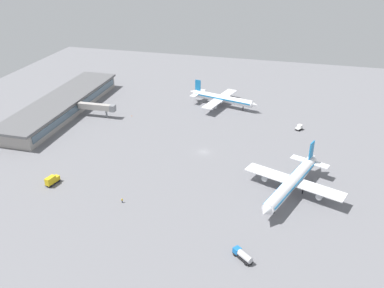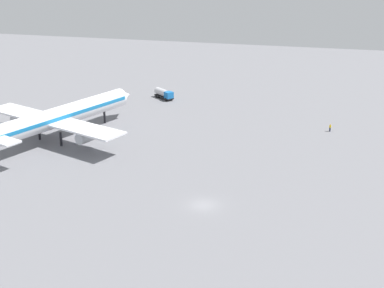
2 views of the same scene
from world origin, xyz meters
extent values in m
plane|color=slate|center=(0.00, 0.00, 0.00)|extent=(288.00, 288.00, 0.00)
cube|color=#9E9993|center=(-23.26, -78.00, 3.18)|extent=(81.91, 19.04, 6.36)
cube|color=#4C6070|center=(-23.26, -68.29, 4.09)|extent=(78.64, 0.30, 3.27)
cube|color=#59595B|center=(-23.26, -78.00, 6.81)|extent=(85.19, 19.80, 1.09)
cylinder|color=white|center=(22.30, 35.67, 4.84)|extent=(35.72, 16.64, 4.03)
cone|color=white|center=(40.59, 28.81, 4.84)|extent=(5.12, 5.00, 3.83)
cone|color=white|center=(4.02, 42.53, 5.44)|extent=(5.85, 4.79, 3.22)
cube|color=#1972B2|center=(22.30, 35.67, 5.14)|extent=(34.37, 16.20, 0.73)
cube|color=white|center=(20.59, 36.32, 4.43)|extent=(17.71, 34.64, 0.36)
cylinder|color=#A5A8AD|center=(24.01, 45.44, 3.02)|extent=(5.24, 3.75, 2.22)
cylinder|color=#A5A8AD|center=(17.17, 27.19, 3.02)|extent=(5.24, 3.75, 2.22)
cube|color=white|center=(6.87, 41.46, 5.24)|extent=(7.96, 14.19, 0.29)
cube|color=#1972B2|center=(6.87, 41.46, 10.07)|extent=(3.45, 1.64, 6.45)
cylinder|color=black|center=(34.31, 31.17, 1.41)|extent=(0.48, 0.48, 2.82)
cylinder|color=black|center=(20.69, 39.72, 1.41)|extent=(0.48, 0.48, 2.82)
cylinder|color=black|center=(18.43, 33.68, 1.41)|extent=(0.48, 0.48, 2.82)
cylinder|color=white|center=(-50.86, -1.94, 4.31)|extent=(11.96, 32.44, 3.59)
cone|color=white|center=(-46.33, 14.86, 4.31)|extent=(4.23, 4.35, 3.41)
cone|color=white|center=(-55.39, -18.73, 4.85)|extent=(3.94, 5.08, 2.87)
cube|color=#1972B2|center=(-50.86, -1.94, 4.58)|extent=(11.69, 31.20, 0.65)
cube|color=white|center=(-51.28, -3.51, 3.95)|extent=(31.29, 13.11, 0.32)
cylinder|color=#A5A8AD|center=(-59.67, -1.25, 2.69)|extent=(3.01, 4.61, 1.97)
cylinder|color=#A5A8AD|center=(-42.90, -5.77, 2.69)|extent=(3.01, 4.61, 1.97)
cube|color=white|center=(-54.68, -16.11, 4.67)|extent=(12.73, 6.05, 0.26)
cube|color=#1972B2|center=(-54.68, -16.11, 8.97)|extent=(1.19, 3.13, 5.74)
cylinder|color=black|center=(-47.89, 9.09, 1.26)|extent=(0.43, 0.43, 2.51)
cylinder|color=black|center=(-54.31, -3.71, 1.26)|extent=(0.43, 0.43, 2.51)
cylinder|color=black|center=(-48.77, -5.20, 1.26)|extent=(0.43, 0.43, 2.51)
cube|color=black|center=(57.37, 24.49, 0.55)|extent=(5.41, 6.11, 0.30)
cube|color=#1966B2|center=(55.97, 22.73, 1.50)|extent=(2.61, 2.59, 1.60)
cube|color=#3F596B|center=(55.47, 22.10, 1.82)|extent=(1.30, 1.06, 0.90)
cylinder|color=#B7B7BC|center=(57.93, 25.20, 1.60)|extent=(4.21, 4.64, 1.80)
cylinder|color=black|center=(56.74, 22.18, 0.40)|extent=(0.73, 0.81, 0.80)
cylinder|color=black|center=(55.26, 23.36, 0.40)|extent=(0.73, 0.81, 0.80)
cylinder|color=black|center=(59.49, 25.63, 0.40)|extent=(0.73, 0.81, 0.80)
cylinder|color=black|center=(58.00, 26.81, 0.40)|extent=(0.73, 0.81, 0.80)
cube|color=black|center=(37.02, -46.42, 0.55)|extent=(5.87, 3.03, 0.30)
cube|color=gold|center=(35.16, -46.02, 1.50)|extent=(2.16, 2.23, 1.60)
cube|color=#3F596B|center=(34.37, -45.85, 1.82)|extent=(0.41, 1.58, 0.90)
cube|color=gold|center=(37.90, -46.61, 2.00)|extent=(4.11, 2.65, 2.60)
cylinder|color=black|center=(34.91, -46.94, 0.40)|extent=(0.85, 0.46, 0.80)
cylinder|color=black|center=(35.30, -45.08, 0.40)|extent=(0.85, 0.46, 0.80)
cylinder|color=black|center=(38.74, -47.76, 0.40)|extent=(0.85, 0.46, 0.80)
cylinder|color=black|center=(39.14, -45.90, 0.40)|extent=(0.85, 0.46, 0.80)
cube|color=black|center=(-31.64, 37.00, 0.55)|extent=(3.72, 3.30, 0.30)
cube|color=white|center=(-32.23, 37.37, 1.50)|extent=(2.53, 2.56, 1.60)
cube|color=#3F596B|center=(-32.92, 37.79, 1.82)|extent=(0.91, 1.40, 0.90)
cube|color=white|center=(-30.87, 36.52, 0.95)|extent=(2.19, 2.35, 0.50)
cylinder|color=black|center=(-33.09, 36.78, 0.40)|extent=(0.84, 0.68, 0.80)
cylinder|color=black|center=(-32.09, 38.39, 0.40)|extent=(0.84, 0.68, 0.80)
cylinder|color=black|center=(-31.19, 35.60, 0.40)|extent=(0.84, 0.68, 0.80)
cylinder|color=black|center=(-30.19, 37.21, 0.40)|extent=(0.84, 0.68, 0.80)
cylinder|color=#1E2338|center=(41.24, -17.98, 0.42)|extent=(0.45, 0.45, 0.85)
cylinder|color=yellow|center=(41.24, -17.98, 1.15)|extent=(0.53, 0.53, 0.60)
sphere|color=tan|center=(41.24, -17.98, 1.56)|extent=(0.22, 0.22, 0.22)
cylinder|color=yellow|center=(41.44, -18.12, 1.15)|extent=(0.10, 0.10, 0.54)
cylinder|color=yellow|center=(41.05, -17.84, 1.15)|extent=(0.10, 0.10, 0.54)
cube|color=#9E9993|center=(-22.22, -59.48, 5.20)|extent=(2.97, 16.74, 2.80)
cylinder|color=slate|center=(-22.35, -53.64, 1.90)|extent=(0.90, 0.90, 3.80)
cube|color=slate|center=(-22.43, -50.14, 5.20)|extent=(3.17, 2.47, 3.08)
cone|color=#EA590C|center=(-27.13, -42.51, 0.30)|extent=(0.44, 0.44, 0.60)
camera|label=1|loc=(142.67, 32.67, 79.09)|focal=38.06mm
camera|label=2|loc=(-73.45, -17.48, 37.73)|focal=50.93mm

